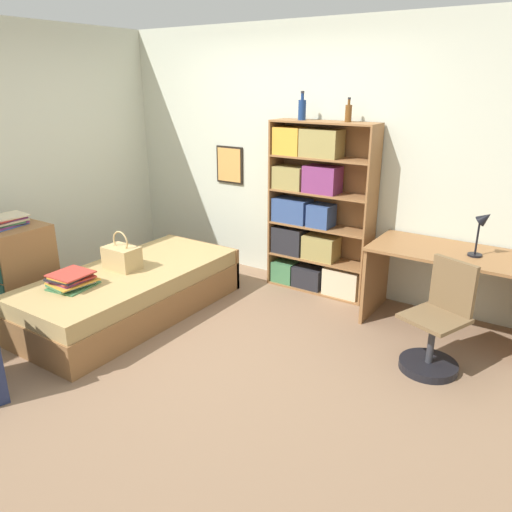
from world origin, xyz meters
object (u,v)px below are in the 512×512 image
object	(u,v)px
desk_lamp	(483,225)
bottle_brown	(348,113)
handbag	(122,257)
magazine_pile_on_dresser	(5,221)
bed	(133,292)
desk	(450,275)
dresser	(17,270)
bottle_green	(302,109)
bookcase	(312,214)
book_stack_on_bed	(72,280)
desk_chair	(436,335)

from	to	relation	value
desk_lamp	bottle_brown	bearing A→B (deg)	170.15
handbag	magazine_pile_on_dresser	size ratio (longest dim) A/B	0.94
bed	magazine_pile_on_dresser	distance (m)	1.28
bed	desk_lamp	xyz separation A→B (m)	(2.68, 1.24, 0.76)
desk_lamp	desk	bearing A→B (deg)	173.78
handbag	dresser	xyz separation A→B (m)	(-0.81, -0.54, -0.12)
handbag	bottle_green	xyz separation A→B (m)	(1.03, 1.44, 1.26)
desk	bookcase	bearing A→B (deg)	172.70
magazine_pile_on_dresser	bottle_green	size ratio (longest dim) A/B	1.43
magazine_pile_on_dresser	bottle_green	bearing A→B (deg)	46.60
dresser	handbag	bearing A→B (deg)	33.99
desk	desk_lamp	distance (m)	0.51
bookcase	desk	xyz separation A→B (m)	(1.40, -0.18, -0.28)
handbag	book_stack_on_bed	distance (m)	0.53
bed	bookcase	xyz separation A→B (m)	(1.08, 1.44, 0.58)
handbag	desk_lamp	size ratio (longest dim) A/B	0.91
bottle_green	desk_lamp	distance (m)	1.94
handbag	book_stack_on_bed	bearing A→B (deg)	-92.36
book_stack_on_bed	desk_lamp	bearing A→B (deg)	32.48
magazine_pile_on_dresser	dresser	bearing A→B (deg)	4.07
bed	desk_chair	size ratio (longest dim) A/B	2.49
bottle_brown	desk_chair	world-z (taller)	bottle_brown
bottle_brown	bottle_green	bearing A→B (deg)	-176.11
desk_chair	desk_lamp	bearing A→B (deg)	80.73
bottle_green	desk_chair	distance (m)	2.39
bed	dresser	distance (m)	1.08
book_stack_on_bed	bottle_green	bearing A→B (deg)	61.99
bottle_green	bookcase	bearing A→B (deg)	3.43
bottle_green	bottle_brown	bearing A→B (deg)	3.89
desk_lamp	bookcase	bearing A→B (deg)	172.83
magazine_pile_on_dresser	bookcase	world-z (taller)	bookcase
bed	magazine_pile_on_dresser	bearing A→B (deg)	-149.66
handbag	bottle_green	world-z (taller)	bottle_green
bed	dresser	bearing A→B (deg)	-148.53
book_stack_on_bed	desk	size ratio (longest dim) A/B	0.29
dresser	magazine_pile_on_dresser	xyz separation A→B (m)	(-0.05, -0.00, 0.46)
bookcase	bottle_green	world-z (taller)	bottle_green
bed	magazine_pile_on_dresser	xyz separation A→B (m)	(-0.95, -0.55, 0.66)
bed	handbag	bearing A→B (deg)	-175.37
bookcase	desk_chair	xyz separation A→B (m)	(1.49, -0.85, -0.52)
handbag	magazine_pile_on_dresser	bearing A→B (deg)	-147.34
bottle_green	bottle_brown	xyz separation A→B (m)	(0.46, 0.03, -0.02)
handbag	bookcase	xyz separation A→B (m)	(1.17, 1.45, 0.25)
book_stack_on_bed	desk_chair	distance (m)	2.92
bottle_green	desk_chair	world-z (taller)	bottle_green
bottle_brown	desk	world-z (taller)	bottle_brown
dresser	desk_lamp	world-z (taller)	desk_lamp
magazine_pile_on_dresser	desk	world-z (taller)	magazine_pile_on_dresser
desk	bottle_green	bearing A→B (deg)	173.70
desk_lamp	bottle_green	bearing A→B (deg)	173.71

